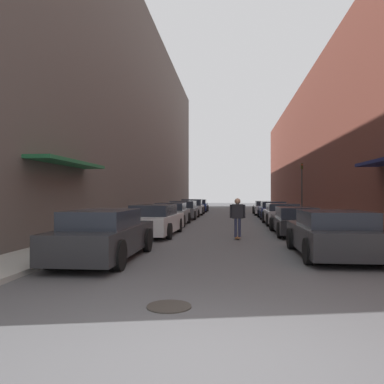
% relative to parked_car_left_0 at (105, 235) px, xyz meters
% --- Properties ---
extents(ground, '(112.44, 112.44, 0.00)m').
position_rel_parked_car_left_0_xyz_m(ground, '(3.16, 14.67, -0.66)').
color(ground, '#515154').
extents(curb_strip_left, '(1.80, 51.11, 0.12)m').
position_rel_parked_car_left_0_xyz_m(curb_strip_left, '(-1.93, 19.79, -0.60)').
color(curb_strip_left, '#A3A099').
rests_on(curb_strip_left, ground).
extents(curb_strip_right, '(1.80, 51.11, 0.12)m').
position_rel_parked_car_left_0_xyz_m(curb_strip_right, '(8.25, 19.79, -0.60)').
color(curb_strip_right, '#A3A099').
rests_on(curb_strip_right, ground).
extents(building_row_left, '(4.90, 51.11, 15.81)m').
position_rel_parked_car_left_0_xyz_m(building_row_left, '(-4.83, 19.78, 7.25)').
color(building_row_left, '#564C47').
rests_on(building_row_left, ground).
extents(building_row_right, '(4.90, 51.11, 10.85)m').
position_rel_parked_car_left_0_xyz_m(building_row_right, '(11.15, 19.78, 4.76)').
color(building_row_right, brown).
rests_on(building_row_right, ground).
extents(parked_car_left_0, '(1.85, 4.70, 1.34)m').
position_rel_parked_car_left_0_xyz_m(parked_car_left_0, '(0.00, 0.00, 0.00)').
color(parked_car_left_0, '#232326').
rests_on(parked_car_left_0, ground).
extents(parked_car_left_1, '(1.88, 4.85, 1.32)m').
position_rel_parked_car_left_0_xyz_m(parked_car_left_1, '(0.14, 6.07, -0.02)').
color(parked_car_left_1, silver).
rests_on(parked_car_left_1, ground).
extents(parked_car_left_2, '(1.87, 4.44, 1.29)m').
position_rel_parked_car_left_0_xyz_m(parked_car_left_2, '(-0.01, 11.52, -0.03)').
color(parked_car_left_2, gray).
rests_on(parked_car_left_2, ground).
extents(parked_car_left_3, '(2.04, 4.75, 1.30)m').
position_rel_parked_car_left_0_xyz_m(parked_car_left_3, '(-0.05, 17.40, -0.03)').
color(parked_car_left_3, '#515459').
rests_on(parked_car_left_3, ground).
extents(parked_car_left_4, '(2.03, 4.01, 1.36)m').
position_rel_parked_car_left_0_xyz_m(parked_car_left_4, '(0.01, 22.88, -0.00)').
color(parked_car_left_4, '#B7B7BC').
rests_on(parked_car_left_4, ground).
extents(parked_car_left_5, '(2.02, 4.18, 1.27)m').
position_rel_parked_car_left_0_xyz_m(parked_car_left_5, '(0.01, 28.54, -0.04)').
color(parked_car_left_5, navy).
rests_on(parked_car_left_5, ground).
extents(parked_car_right_0, '(2.09, 4.42, 1.30)m').
position_rel_parked_car_left_0_xyz_m(parked_car_right_0, '(6.25, 1.15, -0.02)').
color(parked_car_right_0, '#232326').
rests_on(parked_car_right_0, ground).
extents(parked_car_right_1, '(1.89, 4.81, 1.21)m').
position_rel_parked_car_left_0_xyz_m(parked_car_right_1, '(6.20, 7.04, -0.07)').
color(parked_car_right_1, '#232326').
rests_on(parked_car_right_1, ground).
extents(parked_car_right_2, '(2.03, 4.47, 1.24)m').
position_rel_parked_car_left_0_xyz_m(parked_car_right_2, '(6.34, 12.47, -0.04)').
color(parked_car_right_2, '#B7B7BC').
rests_on(parked_car_right_2, ground).
extents(parked_car_right_3, '(1.99, 4.19, 1.26)m').
position_rel_parked_car_left_0_xyz_m(parked_car_right_3, '(6.41, 17.88, -0.04)').
color(parked_car_right_3, navy).
rests_on(parked_car_right_3, ground).
extents(parked_car_right_4, '(1.87, 4.65, 1.21)m').
position_rel_parked_car_left_0_xyz_m(parked_car_right_4, '(6.30, 23.39, -0.06)').
color(parked_car_right_4, '#B7B7BC').
rests_on(parked_car_right_4, ground).
extents(skateboarder, '(0.61, 0.78, 1.61)m').
position_rel_parked_car_left_0_xyz_m(skateboarder, '(3.65, 5.16, 0.33)').
color(skateboarder, brown).
rests_on(skateboarder, ground).
extents(manhole_cover, '(0.70, 0.70, 0.02)m').
position_rel_parked_car_left_0_xyz_m(manhole_cover, '(2.42, -4.01, -0.65)').
color(manhole_cover, '#332D28').
rests_on(manhole_cover, ground).
extents(traffic_light, '(0.16, 0.22, 4.00)m').
position_rel_parked_car_left_0_xyz_m(traffic_light, '(8.70, 19.02, 1.89)').
color(traffic_light, '#2D2D2D').
rests_on(traffic_light, curb_strip_right).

